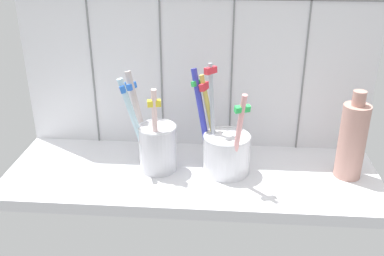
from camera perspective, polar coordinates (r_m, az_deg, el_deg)
The scene contains 5 objects.
counter_slab at distance 77.77cm, azimuth -0.04°, elevation -6.30°, with size 64.00×22.00×2.00cm, color silver.
tile_wall_back at distance 80.81cm, azimuth 0.63°, elevation 11.42°, with size 64.00×2.20×45.00cm.
toothbrush_cup_left at distance 76.27cm, azimuth -4.67°, elevation -2.02°, with size 9.38×6.74×16.93cm.
toothbrush_cup_right at distance 75.73cm, azimuth 4.26°, elevation -2.72°, with size 10.60×10.07×18.81cm.
ceramic_vase at distance 77.72cm, azimuth 19.83°, elevation -1.44°, with size 4.45×4.45×15.23cm.
Camera 1 is at (5.23, -66.50, 40.98)cm, focal length 41.65 mm.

